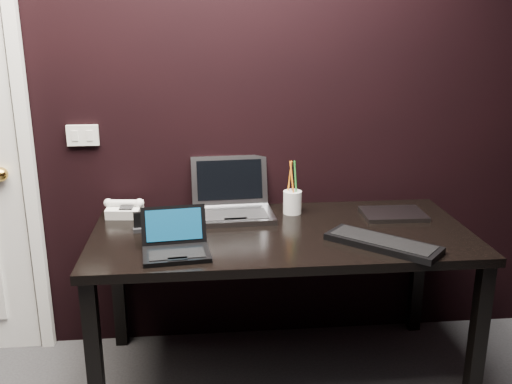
{
  "coord_description": "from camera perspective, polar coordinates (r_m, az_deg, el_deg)",
  "views": [
    {
      "loc": [
        -0.05,
        -0.99,
        1.65
      ],
      "look_at": [
        0.18,
        1.35,
        0.94
      ],
      "focal_mm": 40.0,
      "sensor_mm": 36.0,
      "label": 1
    }
  ],
  "objects": [
    {
      "name": "pen_cup",
      "position": [
        2.8,
        3.66,
        -0.92
      ],
      "size": [
        0.09,
        0.09,
        0.27
      ],
      "color": "silver",
      "rests_on": "desk"
    },
    {
      "name": "ext_keyboard",
      "position": [
        2.46,
        12.56,
        -5.01
      ],
      "size": [
        0.46,
        0.44,
        0.03
      ],
      "color": "black",
      "rests_on": "desk"
    },
    {
      "name": "desk",
      "position": [
        2.61,
        2.55,
        -5.5
      ],
      "size": [
        1.7,
        0.8,
        0.74
      ],
      "color": "black",
      "rests_on": "ground"
    },
    {
      "name": "desk_phone",
      "position": [
        2.84,
        -13.0,
        -1.65
      ],
      "size": [
        0.2,
        0.16,
        0.1
      ],
      "color": "silver",
      "rests_on": "desk"
    },
    {
      "name": "mobile_phone",
      "position": [
        2.62,
        -11.68,
        -3.18
      ],
      "size": [
        0.06,
        0.05,
        0.09
      ],
      "color": "black",
      "rests_on": "desk"
    },
    {
      "name": "netbook",
      "position": [
        2.35,
        -8.03,
        -5.32
      ],
      "size": [
        0.29,
        0.27,
        0.17
      ],
      "color": "black",
      "rests_on": "desk"
    },
    {
      "name": "silver_laptop",
      "position": [
        2.77,
        -2.37,
        -1.32
      ],
      "size": [
        0.4,
        0.36,
        0.26
      ],
      "color": "gray",
      "rests_on": "desk"
    },
    {
      "name": "closed_laptop",
      "position": [
        2.85,
        13.56,
        -2.15
      ],
      "size": [
        0.3,
        0.22,
        0.02
      ],
      "color": "gray",
      "rests_on": "desk"
    },
    {
      "name": "wall_back",
      "position": [
        2.81,
        -4.58,
        9.55
      ],
      "size": [
        4.0,
        0.0,
        4.0
      ],
      "primitive_type": "plane",
      "rotation": [
        1.57,
        0.0,
        0.0
      ],
      "color": "black",
      "rests_on": "ground"
    },
    {
      "name": "wall_switch",
      "position": [
        2.89,
        -16.94,
        5.44
      ],
      "size": [
        0.15,
        0.02,
        0.1
      ],
      "color": "silver",
      "rests_on": "wall_back"
    }
  ]
}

